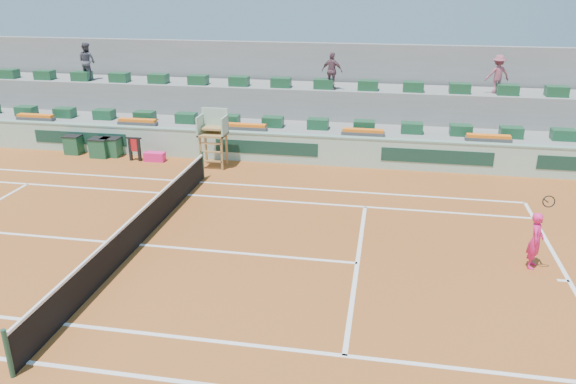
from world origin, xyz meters
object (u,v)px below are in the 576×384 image
umpire_chair (213,130)px  drink_cooler_a (112,147)px  player_bag (155,157)px  tennis_player (536,240)px

umpire_chair → drink_cooler_a: umpire_chair is taller
player_bag → drink_cooler_a: size_ratio=1.04×
drink_cooler_a → tennis_player: (15.96, -7.38, 0.38)m
drink_cooler_a → player_bag: bearing=-9.7°
drink_cooler_a → tennis_player: bearing=-24.8°
umpire_chair → drink_cooler_a: (-4.88, 0.55, -1.12)m
umpire_chair → drink_cooler_a: 5.03m
umpire_chair → tennis_player: size_ratio=1.05×
player_bag → drink_cooler_a: (-2.13, 0.36, 0.23)m
umpire_chair → player_bag: bearing=176.1°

